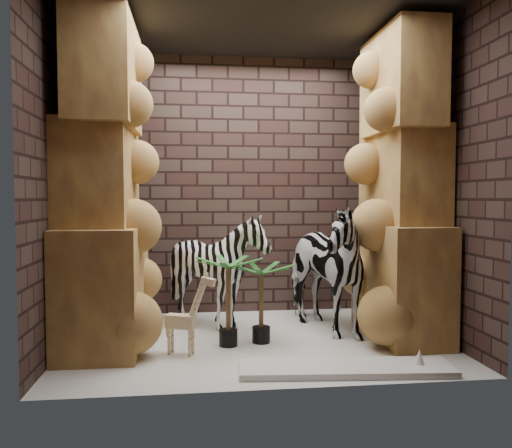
{
  "coord_description": "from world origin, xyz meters",
  "views": [
    {
      "loc": [
        -0.59,
        -4.77,
        1.36
      ],
      "look_at": [
        0.02,
        0.15,
        1.1
      ],
      "focal_mm": 35.89,
      "sensor_mm": 36.0,
      "label": 1
    }
  ],
  "objects": [
    {
      "name": "palm_back",
      "position": [
        -0.28,
        -0.14,
        0.41
      ],
      "size": [
        0.36,
        0.36,
        0.83
      ],
      "primitive_type": null,
      "color": "#1C4D1F",
      "rests_on": "floor"
    },
    {
      "name": "ceiling",
      "position": [
        0.0,
        0.0,
        3.0
      ],
      "size": [
        3.5,
        3.5,
        0.0
      ],
      "primitive_type": "plane",
      "rotation": [
        3.14,
        0.0,
        0.0
      ],
      "color": "black",
      "rests_on": "ground"
    },
    {
      "name": "zebra_left",
      "position": [
        -0.35,
        0.52,
        0.54
      ],
      "size": [
        1.01,
        1.23,
        1.08
      ],
      "primitive_type": "imported",
      "rotation": [
        0.0,
        0.0,
        0.04
      ],
      "color": "white",
      "rests_on": "floor"
    },
    {
      "name": "wall_right",
      "position": [
        1.75,
        0.0,
        1.5
      ],
      "size": [
        0.0,
        3.0,
        3.0
      ],
      "primitive_type": "plane",
      "rotation": [
        1.57,
        0.0,
        -1.57
      ],
      "color": "black",
      "rests_on": "ground"
    },
    {
      "name": "floor",
      "position": [
        0.0,
        0.0,
        0.0
      ],
      "size": [
        3.5,
        3.5,
        0.0
      ],
      "primitive_type": "plane",
      "color": "silver",
      "rests_on": "ground"
    },
    {
      "name": "rock_pillar_left",
      "position": [
        -1.4,
        0.0,
        1.5
      ],
      "size": [
        0.68,
        1.3,
        3.0
      ],
      "primitive_type": null,
      "color": "gold",
      "rests_on": "floor"
    },
    {
      "name": "zebra_right",
      "position": [
        0.66,
        0.27,
        0.75
      ],
      "size": [
        1.05,
        1.43,
        1.51
      ],
      "primitive_type": "imported",
      "rotation": [
        0.0,
        0.0,
        0.32
      ],
      "color": "white",
      "rests_on": "floor"
    },
    {
      "name": "wall_front",
      "position": [
        0.0,
        -1.25,
        1.5
      ],
      "size": [
        3.5,
        0.0,
        3.5
      ],
      "primitive_type": "plane",
      "rotation": [
        -1.57,
        0.0,
        0.0
      ],
      "color": "black",
      "rests_on": "ground"
    },
    {
      "name": "giraffe_toy",
      "position": [
        -0.7,
        -0.35,
        0.37
      ],
      "size": [
        0.4,
        0.26,
        0.74
      ],
      "primitive_type": null,
      "rotation": [
        0.0,
        0.0,
        -0.37
      ],
      "color": "beige",
      "rests_on": "floor"
    },
    {
      "name": "wall_left",
      "position": [
        -1.75,
        0.0,
        1.5
      ],
      "size": [
        0.0,
        3.0,
        3.0
      ],
      "primitive_type": "plane",
      "rotation": [
        1.57,
        0.0,
        1.57
      ],
      "color": "black",
      "rests_on": "ground"
    },
    {
      "name": "rock_pillar_right",
      "position": [
        1.42,
        0.0,
        1.5
      ],
      "size": [
        0.58,
        1.25,
        3.0
      ],
      "primitive_type": null,
      "color": "gold",
      "rests_on": "floor"
    },
    {
      "name": "palm_front",
      "position": [
        0.04,
        -0.07,
        0.38
      ],
      "size": [
        0.36,
        0.36,
        0.76
      ],
      "primitive_type": null,
      "color": "#1C4D1F",
      "rests_on": "floor"
    },
    {
      "name": "surfboard",
      "position": [
        0.59,
        -0.94,
        0.03
      ],
      "size": [
        1.7,
        0.55,
        0.05
      ],
      "primitive_type": "cube",
      "rotation": [
        0.0,
        0.0,
        -0.09
      ],
      "color": "white",
      "rests_on": "floor"
    },
    {
      "name": "wall_back",
      "position": [
        0.0,
        1.25,
        1.5
      ],
      "size": [
        3.5,
        0.0,
        3.5
      ],
      "primitive_type": "plane",
      "rotation": [
        1.57,
        0.0,
        0.0
      ],
      "color": "black",
      "rests_on": "ground"
    }
  ]
}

